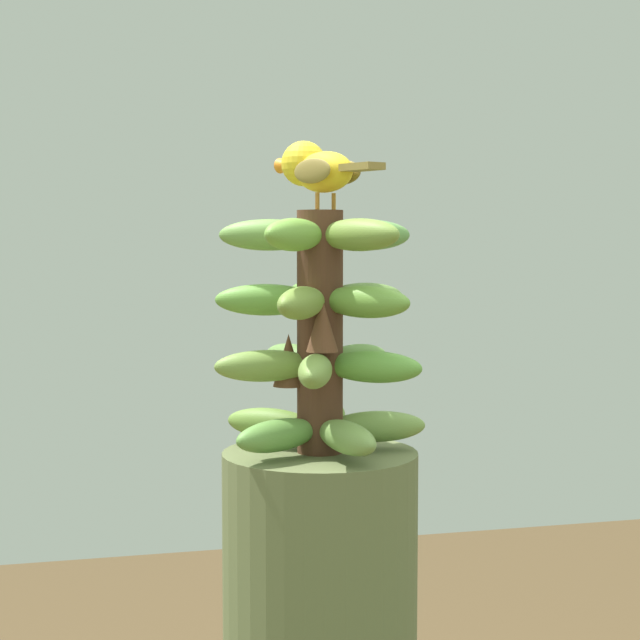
# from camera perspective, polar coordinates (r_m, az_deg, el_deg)

# --- Properties ---
(banana_bunch) EXTENTS (0.25, 0.25, 0.28)m
(banana_bunch) POSITION_cam_1_polar(r_m,az_deg,el_deg) (1.22, -0.03, -0.67)
(banana_bunch) COLOR #4C2D1E
(banana_bunch) RESTS_ON banana_tree
(perched_bird) EXTENTS (0.17, 0.09, 0.08)m
(perched_bird) POSITION_cam_1_polar(r_m,az_deg,el_deg) (1.25, -0.19, 8.08)
(perched_bird) COLOR #C68933
(perched_bird) RESTS_ON banana_bunch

